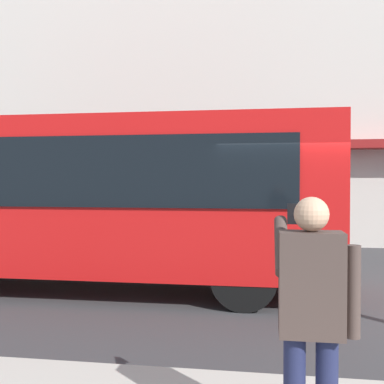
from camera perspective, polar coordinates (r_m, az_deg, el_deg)
The scene contains 4 objects.
ground_plane at distance 8.13m, azimuth 12.81°, elevation -12.58°, with size 60.00×60.00×0.00m, color #38383A.
building_facade_far at distance 15.23m, azimuth 11.18°, elevation 16.65°, with size 28.00×1.55×12.00m.
red_bus at distance 8.76m, azimuth -13.44°, elevation -0.46°, with size 9.05×2.54×3.08m.
pedestrian_photographer at distance 3.14m, azimuth 14.39°, elevation -13.62°, with size 0.53×0.52×1.70m.
Camera 1 is at (0.54, 7.88, 1.95)m, focal length 43.68 mm.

